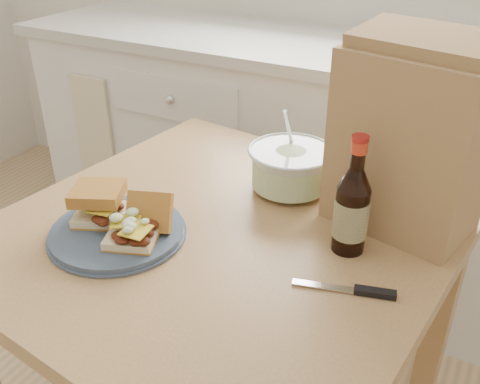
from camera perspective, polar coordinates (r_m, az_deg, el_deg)
The scene contains 9 objects.
cabinet_run at distance 2.13m, azimuth 9.06°, elevation 3.03°, with size 2.50×0.64×0.94m.
dining_table at distance 1.24m, azimuth -1.96°, elevation -8.29°, with size 1.03×1.03×0.77m.
plate at distance 1.17m, azimuth -12.94°, elevation -4.20°, with size 0.28×0.28×0.02m, color #3E4E65.
sandwich_left at distance 1.19m, azimuth -14.83°, elevation -1.16°, with size 0.14×0.13×0.08m.
sandwich_right at distance 1.12m, azimuth -10.88°, elevation -3.47°, with size 0.13×0.17×0.08m.
coleslaw_bowl at distance 1.30m, azimuth 5.37°, elevation 2.37°, with size 0.21×0.21×0.21m.
beer_bottle at distance 1.08m, azimuth 11.84°, elevation -1.80°, with size 0.07×0.07×0.25m.
knife at distance 1.02m, azimuth 12.85°, elevation -10.24°, with size 0.19×0.07×0.01m.
paper_bag at distance 1.16m, azimuth 17.66°, elevation 4.98°, with size 0.29×0.19×0.38m, color tan.
Camera 1 is at (0.60, -0.12, 1.42)m, focal length 40.00 mm.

